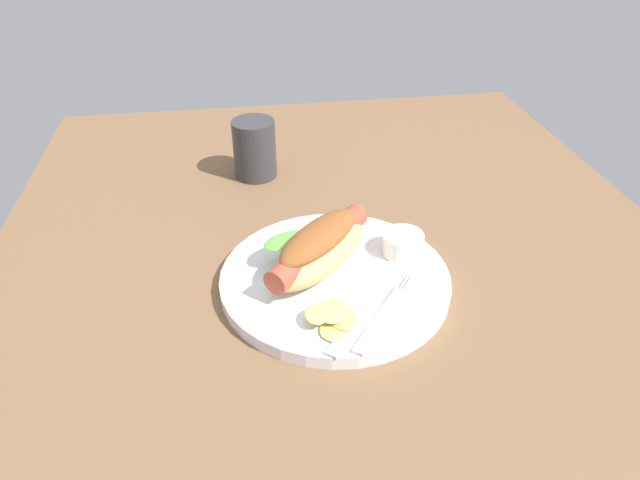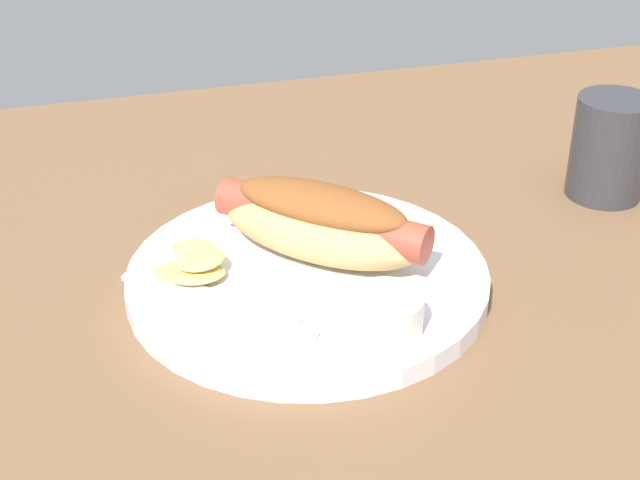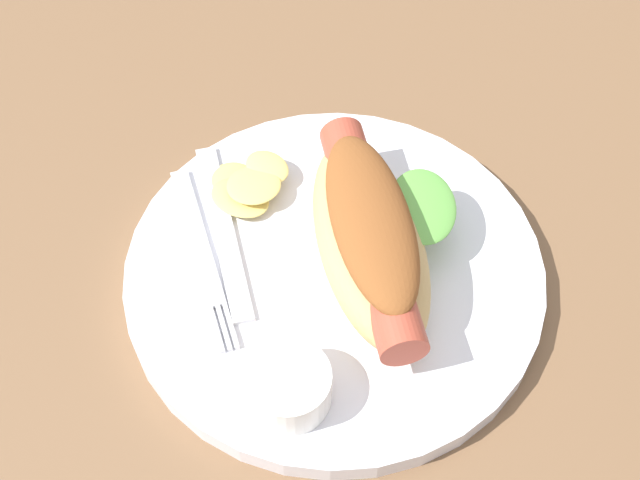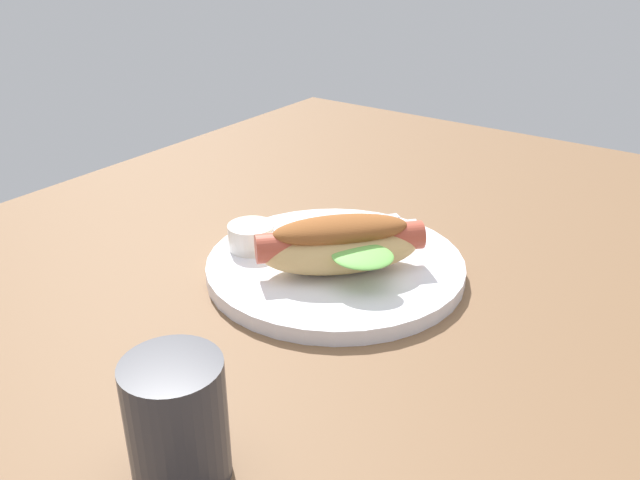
{
  "view_description": "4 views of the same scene",
  "coord_description": "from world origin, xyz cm",
  "px_view_note": "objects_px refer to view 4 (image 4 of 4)",
  "views": [
    {
      "loc": [
        51.71,
        -11.81,
        42.94
      ],
      "look_at": [
        -1.6,
        -3.55,
        6.05
      ],
      "focal_mm": 32.08,
      "sensor_mm": 36.0,
      "label": 1
    },
    {
      "loc": [
        14.95,
        55.99,
        38.96
      ],
      "look_at": [
        -1.76,
        -2.29,
        3.74
      ],
      "focal_mm": 53.06,
      "sensor_mm": 36.0,
      "label": 2
    },
    {
      "loc": [
        -18.04,
        24.27,
        49.24
      ],
      "look_at": [
        -0.47,
        -0.6,
        6.01
      ],
      "focal_mm": 49.72,
      "sensor_mm": 36.0,
      "label": 3
    },
    {
      "loc": [
        -52.1,
        -36.4,
        34.09
      ],
      "look_at": [
        -2.4,
        -1.14,
        4.36
      ],
      "focal_mm": 37.26,
      "sensor_mm": 36.0,
      "label": 4
    }
  ],
  "objects_px": {
    "chips_pile": "(389,229)",
    "plate": "(335,266)",
    "sauce_ramekin": "(251,237)",
    "drinking_cup": "(177,422)",
    "hot_dog": "(341,244)",
    "fork": "(344,224)",
    "knife": "(359,229)"
  },
  "relations": [
    {
      "from": "chips_pile",
      "to": "plate",
      "type": "bearing_deg",
      "value": 168.69
    },
    {
      "from": "fork",
      "to": "drinking_cup",
      "type": "xyz_separation_m",
      "value": [
        -0.37,
        -0.12,
        0.03
      ]
    },
    {
      "from": "chips_pile",
      "to": "drinking_cup",
      "type": "xyz_separation_m",
      "value": [
        -0.38,
        -0.06,
        0.02
      ]
    },
    {
      "from": "hot_dog",
      "to": "sauce_ramekin",
      "type": "relative_size",
      "value": 3.25
    },
    {
      "from": "drinking_cup",
      "to": "knife",
      "type": "bearing_deg",
      "value": 14.18
    },
    {
      "from": "fork",
      "to": "drinking_cup",
      "type": "relative_size",
      "value": 1.35
    },
    {
      "from": "hot_dog",
      "to": "fork",
      "type": "relative_size",
      "value": 1.32
    },
    {
      "from": "knife",
      "to": "chips_pile",
      "type": "relative_size",
      "value": 2.23
    },
    {
      "from": "plate",
      "to": "sauce_ramekin",
      "type": "bearing_deg",
      "value": 108.46
    },
    {
      "from": "fork",
      "to": "drinking_cup",
      "type": "distance_m",
      "value": 0.39
    },
    {
      "from": "plate",
      "to": "sauce_ramekin",
      "type": "xyz_separation_m",
      "value": [
        -0.03,
        0.09,
        0.02
      ]
    },
    {
      "from": "hot_dog",
      "to": "knife",
      "type": "relative_size",
      "value": 1.13
    },
    {
      "from": "plate",
      "to": "fork",
      "type": "xyz_separation_m",
      "value": [
        0.08,
        0.04,
        0.01
      ]
    },
    {
      "from": "fork",
      "to": "chips_pile",
      "type": "bearing_deg",
      "value": 134.04
    },
    {
      "from": "chips_pile",
      "to": "drinking_cup",
      "type": "relative_size",
      "value": 0.71
    },
    {
      "from": "knife",
      "to": "drinking_cup",
      "type": "relative_size",
      "value": 1.58
    },
    {
      "from": "chips_pile",
      "to": "knife",
      "type": "bearing_deg",
      "value": 102.14
    },
    {
      "from": "plate",
      "to": "knife",
      "type": "height_order",
      "value": "knife"
    },
    {
      "from": "fork",
      "to": "hot_dog",
      "type": "bearing_deg",
      "value": 69.13
    },
    {
      "from": "plate",
      "to": "fork",
      "type": "height_order",
      "value": "fork"
    },
    {
      "from": "hot_dog",
      "to": "chips_pile",
      "type": "xyz_separation_m",
      "value": [
        0.1,
        0.0,
        -0.02
      ]
    },
    {
      "from": "sauce_ramekin",
      "to": "chips_pile",
      "type": "distance_m",
      "value": 0.16
    },
    {
      "from": "plate",
      "to": "hot_dog",
      "type": "height_order",
      "value": "hot_dog"
    },
    {
      "from": "chips_pile",
      "to": "drinking_cup",
      "type": "bearing_deg",
      "value": -171.24
    },
    {
      "from": "sauce_ramekin",
      "to": "plate",
      "type": "bearing_deg",
      "value": -71.54
    },
    {
      "from": "hot_dog",
      "to": "knife",
      "type": "height_order",
      "value": "hot_dog"
    },
    {
      "from": "sauce_ramekin",
      "to": "fork",
      "type": "distance_m",
      "value": 0.12
    },
    {
      "from": "fork",
      "to": "chips_pile",
      "type": "relative_size",
      "value": 1.9
    },
    {
      "from": "hot_dog",
      "to": "sauce_ramekin",
      "type": "xyz_separation_m",
      "value": [
        -0.01,
        0.11,
        -0.02
      ]
    },
    {
      "from": "hot_dog",
      "to": "sauce_ramekin",
      "type": "distance_m",
      "value": 0.11
    },
    {
      "from": "hot_dog",
      "to": "drinking_cup",
      "type": "xyz_separation_m",
      "value": [
        -0.28,
        -0.06,
        -0.0
      ]
    },
    {
      "from": "sauce_ramekin",
      "to": "chips_pile",
      "type": "bearing_deg",
      "value": -43.16
    }
  ]
}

